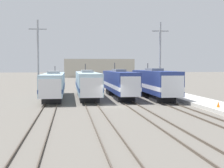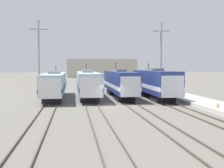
% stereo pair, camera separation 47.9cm
% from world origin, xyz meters
% --- Properties ---
extents(ground_plane, '(400.00, 400.00, 0.00)m').
position_xyz_m(ground_plane, '(0.00, 0.00, 0.00)').
color(ground_plane, '#666059').
extents(rail_pair_far_left, '(1.51, 120.00, 0.15)m').
position_xyz_m(rail_pair_far_left, '(-7.17, 0.00, 0.07)').
color(rail_pair_far_left, '#4C4238').
rests_on(rail_pair_far_left, ground_plane).
extents(rail_pair_center_left, '(1.51, 120.00, 0.15)m').
position_xyz_m(rail_pair_center_left, '(-2.39, 0.00, 0.07)').
color(rail_pair_center_left, '#4C4238').
rests_on(rail_pair_center_left, ground_plane).
extents(rail_pair_center_right, '(1.51, 120.00, 0.15)m').
position_xyz_m(rail_pair_center_right, '(2.39, 0.00, 0.07)').
color(rail_pair_center_right, '#4C4238').
rests_on(rail_pair_center_right, ground_plane).
extents(rail_pair_far_right, '(1.51, 120.00, 0.15)m').
position_xyz_m(rail_pair_far_right, '(7.17, 0.00, 0.07)').
color(rail_pair_far_right, '#4C4238').
rests_on(rail_pair_far_right, ground_plane).
extents(locomotive_far_left, '(2.87, 18.85, 4.70)m').
position_xyz_m(locomotive_far_left, '(-7.17, 8.71, 2.06)').
color(locomotive_far_left, '#232326').
rests_on(locomotive_far_left, ground_plane).
extents(locomotive_center_left, '(2.96, 19.13, 5.06)m').
position_xyz_m(locomotive_center_left, '(-2.39, 9.34, 2.12)').
color(locomotive_center_left, '#232326').
rests_on(locomotive_center_left, ground_plane).
extents(locomotive_center_right, '(2.75, 18.74, 5.25)m').
position_xyz_m(locomotive_center_right, '(2.39, 9.64, 2.18)').
color(locomotive_center_right, black).
rests_on(locomotive_center_right, ground_plane).
extents(locomotive_far_right, '(3.05, 16.62, 5.13)m').
position_xyz_m(locomotive_far_right, '(7.17, 7.18, 2.24)').
color(locomotive_far_right, black).
rests_on(locomotive_far_right, ground_plane).
extents(catenary_tower_left, '(2.66, 0.29, 11.65)m').
position_xyz_m(catenary_tower_left, '(-9.64, 12.28, 6.12)').
color(catenary_tower_left, gray).
rests_on(catenary_tower_left, ground_plane).
extents(catenary_tower_right, '(2.66, 0.29, 11.65)m').
position_xyz_m(catenary_tower_right, '(9.45, 12.28, 6.12)').
color(catenary_tower_right, gray).
rests_on(catenary_tower_right, ground_plane).
extents(platform, '(4.00, 120.00, 0.42)m').
position_xyz_m(platform, '(11.31, 0.00, 0.21)').
color(platform, beige).
rests_on(platform, ground_plane).
extents(traffic_cone, '(0.35, 0.35, 0.61)m').
position_xyz_m(traffic_cone, '(10.32, -5.82, 0.72)').
color(traffic_cone, orange).
rests_on(traffic_cone, platform).
extents(depot_building, '(29.10, 8.33, 7.64)m').
position_xyz_m(depot_building, '(7.53, 95.59, 3.82)').
color(depot_building, '#B2AD9E').
rests_on(depot_building, ground_plane).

